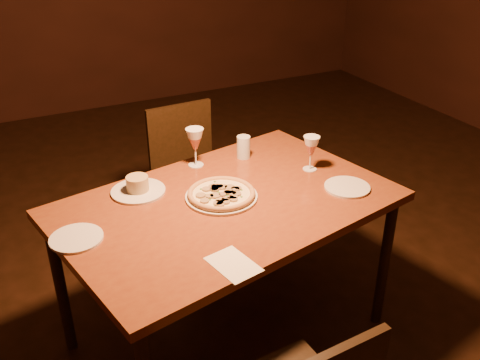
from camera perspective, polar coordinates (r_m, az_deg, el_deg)
name	(u,v)px	position (r m, az deg, el deg)	size (l,w,h in m)	color
floor	(271,313)	(2.88, 3.37, -14.03)	(7.00, 7.00, 0.00)	black
dining_table	(227,214)	(2.35, -1.40, -3.66)	(1.58, 1.18, 0.76)	brown
chair_far	(190,169)	(3.23, -5.36, 1.17)	(0.43, 0.43, 0.85)	black
pizza_plate	(221,194)	(2.33, -2.00, -1.51)	(0.32, 0.32, 0.03)	silver
ramekin_saucer	(138,187)	(2.41, -10.84, -0.77)	(0.24, 0.24, 0.08)	silver
wine_glass_far	(195,147)	(2.59, -4.80, 3.49)	(0.09, 0.09, 0.19)	#AC5847
wine_glass_right	(311,153)	(2.57, 7.55, 2.85)	(0.08, 0.08, 0.17)	#AC5847
water_tumbler	(244,147)	(2.68, 0.38, 3.54)	(0.07, 0.07, 0.11)	silver
side_plate_left	(76,238)	(2.16, -17.06, -5.96)	(0.20, 0.20, 0.01)	silver
side_plate_near	(347,187)	(2.46, 11.36, -0.75)	(0.21, 0.21, 0.01)	silver
menu_card	(233,264)	(1.93, -0.71, -8.98)	(0.13, 0.19, 0.00)	white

